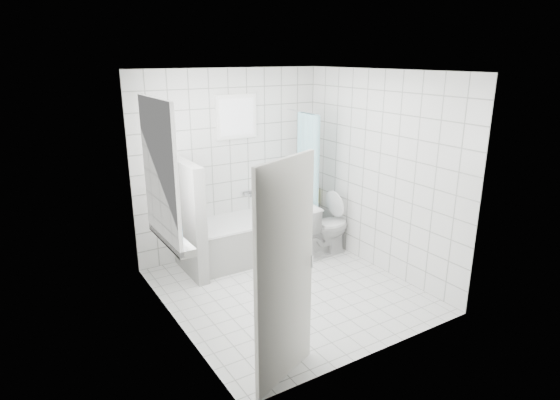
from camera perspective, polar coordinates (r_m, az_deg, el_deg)
ground at (r=5.84m, az=0.94°, el=-10.94°), size 3.00×3.00×0.00m
ceiling at (r=5.15m, az=1.09°, el=15.49°), size 3.00×3.00×0.00m
wall_back at (r=6.62m, az=-6.05°, el=4.44°), size 2.80×0.02×2.60m
wall_front at (r=4.23m, az=12.09°, el=-3.33°), size 2.80×0.02×2.60m
wall_left at (r=4.77m, az=-13.29°, el=-1.03°), size 0.02×3.00×2.60m
wall_right at (r=6.19m, az=11.99°, el=3.27°), size 0.02×3.00×2.60m
window_left at (r=4.98m, az=-14.16°, el=3.27°), size 0.01×0.90×1.40m
window_back at (r=6.51m, az=-5.26°, el=10.06°), size 0.50×0.01×0.50m
window_sill at (r=5.21m, az=-13.10°, el=-4.58°), size 0.18×1.02×0.08m
door at (r=3.97m, az=0.60°, el=-9.07°), size 0.75×0.35×2.00m
bathtub at (r=6.66m, az=-3.35°, el=-4.53°), size 1.76×0.77×0.58m
partition_wall at (r=6.09m, az=-11.05°, el=-2.33°), size 0.15×0.85×1.50m
tiled_ledge at (r=7.43m, az=3.51°, el=-2.28°), size 0.40×0.24×0.55m
toilet at (r=6.70m, az=5.38°, el=-3.39°), size 0.83×0.52×0.81m
curtain_rod at (r=6.63m, az=2.84°, el=10.68°), size 0.02×0.80×0.02m
shower_curtain at (r=6.69m, az=3.35°, el=2.88°), size 0.14×0.48×1.78m
tub_faucet at (r=6.80m, az=-4.05°, el=0.92°), size 0.18×0.06×0.06m
sill_bottles at (r=5.19m, az=-13.22°, el=-2.89°), size 0.20×0.57×0.29m
ledge_bottles at (r=7.31m, az=3.75°, el=0.60°), size 0.18×0.19×0.24m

